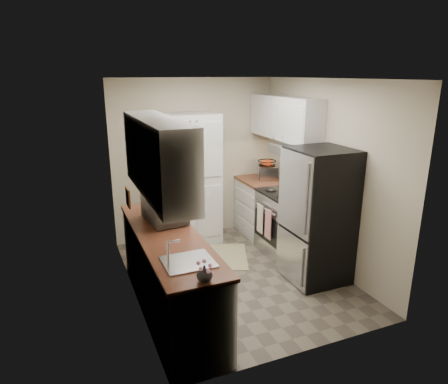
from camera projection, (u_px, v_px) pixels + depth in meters
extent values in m
plane|color=#665B4C|center=(236.00, 276.00, 5.24)|extent=(3.20, 3.20, 0.00)
cube|color=#C2B59C|center=(195.00, 159.00, 6.30)|extent=(2.60, 0.04, 2.50)
cube|color=#C2B59C|center=(312.00, 230.00, 3.47)|extent=(2.60, 0.04, 2.50)
cube|color=#C2B59C|center=(129.00, 197.00, 4.41)|extent=(0.04, 3.20, 2.50)
cube|color=#C2B59C|center=(325.00, 175.00, 5.36)|extent=(0.04, 3.20, 2.50)
cube|color=white|center=(237.00, 79.00, 4.52)|extent=(2.60, 3.20, 0.04)
cube|color=silver|center=(158.00, 157.00, 3.64)|extent=(0.33, 1.60, 0.70)
cube|color=silver|center=(284.00, 121.00, 5.84)|extent=(0.33, 1.55, 0.58)
cube|color=#99999E|center=(295.00, 151.00, 5.54)|extent=(0.45, 0.76, 0.13)
cube|color=#B7B7BC|center=(188.00, 262.00, 3.60)|extent=(0.45, 0.40, 0.02)
cube|color=brown|center=(128.00, 198.00, 4.61)|extent=(0.02, 0.22, 0.22)
cube|color=silver|center=(189.00, 180.00, 6.05)|extent=(0.90, 0.55, 2.00)
cube|color=silver|center=(170.00, 275.00, 4.37)|extent=(0.60, 2.30, 0.88)
cube|color=brown|center=(168.00, 236.00, 4.24)|extent=(0.63, 2.33, 0.04)
cube|color=silver|center=(261.00, 208.00, 6.53)|extent=(0.60, 0.80, 0.88)
cube|color=brown|center=(262.00, 181.00, 6.40)|extent=(0.63, 0.83, 0.04)
cube|color=#B7B7BC|center=(286.00, 224.00, 5.81)|extent=(0.64, 0.76, 0.90)
cube|color=black|center=(287.00, 193.00, 5.68)|extent=(0.66, 0.78, 0.03)
cube|color=black|center=(305.00, 184.00, 5.76)|extent=(0.06, 0.76, 0.22)
cube|color=#E29A92|center=(268.00, 224.00, 5.52)|extent=(0.01, 0.16, 0.42)
cube|color=#F8E8CB|center=(260.00, 219.00, 5.74)|extent=(0.01, 0.16, 0.42)
cube|color=#B7B7BC|center=(318.00, 216.00, 4.98)|extent=(0.70, 0.72, 1.70)
imported|color=#A8A8AC|center=(165.00, 208.00, 4.57)|extent=(0.45, 0.62, 0.32)
cylinder|color=black|center=(149.00, 200.00, 4.91)|extent=(0.07, 0.07, 0.28)
imported|color=white|center=(205.00, 274.00, 3.26)|extent=(0.17, 0.17, 0.14)
cube|color=#3E8B41|center=(161.00, 194.00, 5.12)|extent=(0.09, 0.22, 0.29)
cube|color=#A5A4A9|center=(267.00, 172.00, 6.42)|extent=(0.42, 0.46, 0.22)
cube|color=tan|center=(228.00, 257.00, 5.79)|extent=(0.81, 0.99, 0.01)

